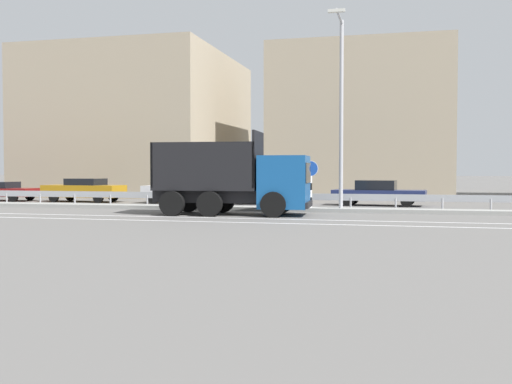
% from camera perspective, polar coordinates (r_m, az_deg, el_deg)
% --- Properties ---
extents(ground_plane, '(320.00, 320.00, 0.00)m').
position_cam_1_polar(ground_plane, '(26.00, 1.55, -2.10)').
color(ground_plane, '#605E5B').
extents(lane_strip_0, '(60.78, 0.16, 0.01)m').
position_cam_1_polar(lane_strip_0, '(23.90, -3.61, -2.47)').
color(lane_strip_0, silver).
rests_on(lane_strip_0, ground_plane).
extents(lane_strip_1, '(60.78, 0.16, 0.01)m').
position_cam_1_polar(lane_strip_1, '(22.23, -4.98, -2.83)').
color(lane_strip_1, silver).
rests_on(lane_strip_1, ground_plane).
extents(median_island, '(33.43, 1.10, 0.18)m').
position_cam_1_polar(median_island, '(27.85, 2.39, -1.63)').
color(median_island, gray).
rests_on(median_island, ground_plane).
extents(median_guardrail, '(60.78, 0.09, 0.78)m').
position_cam_1_polar(median_guardrail, '(29.02, 2.87, -0.53)').
color(median_guardrail, '#9EA0A5').
rests_on(median_guardrail, ground_plane).
extents(dump_truck, '(6.78, 2.99, 3.54)m').
position_cam_1_polar(dump_truck, '(25.38, -0.51, 0.72)').
color(dump_truck, '#144C8C').
rests_on(dump_truck, ground_plane).
extents(median_road_sign, '(0.73, 0.16, 2.34)m').
position_cam_1_polar(median_road_sign, '(27.56, 5.20, 0.69)').
color(median_road_sign, white).
rests_on(median_road_sign, ground_plane).
extents(street_lamp_1, '(0.70, 2.72, 8.65)m').
position_cam_1_polar(street_lamp_1, '(27.35, 8.09, 8.30)').
color(street_lamp_1, '#ADADB2').
rests_on(street_lamp_1, ground_plane).
extents(parked_car_1, '(4.44, 1.88, 1.17)m').
position_cam_1_polar(parked_car_1, '(40.04, -23.06, 0.12)').
color(parked_car_1, maroon).
rests_on(parked_car_1, ground_plane).
extents(parked_car_2, '(4.94, 2.06, 1.39)m').
position_cam_1_polar(parked_car_2, '(37.07, -16.05, 0.22)').
color(parked_car_2, '#B27A14').
rests_on(parked_car_2, ground_plane).
extents(parked_car_3, '(4.20, 2.06, 1.40)m').
position_cam_1_polar(parked_car_3, '(34.29, -7.30, 0.13)').
color(parked_car_3, silver).
rests_on(parked_car_3, ground_plane).
extents(parked_car_4, '(3.98, 2.01, 1.36)m').
position_cam_1_polar(parked_car_4, '(33.27, 0.80, 0.05)').
color(parked_car_4, navy).
rests_on(parked_car_4, ground_plane).
extents(parked_car_5, '(4.98, 2.09, 1.36)m').
position_cam_1_polar(parked_car_5, '(32.51, 11.56, -0.07)').
color(parked_car_5, navy).
rests_on(parked_car_5, ground_plane).
extents(background_building_0, '(13.65, 15.41, 10.62)m').
position_cam_1_polar(background_building_0, '(48.09, -10.77, 6.16)').
color(background_building_0, tan).
rests_on(background_building_0, ground_plane).
extents(background_building_1, '(12.36, 9.30, 10.57)m').
position_cam_1_polar(background_building_1, '(44.07, 10.03, 6.50)').
color(background_building_1, tan).
rests_on(background_building_1, ground_plane).
extents(church_tower, '(3.60, 3.60, 12.42)m').
position_cam_1_polar(church_tower, '(55.67, 13.65, 5.91)').
color(church_tower, silver).
rests_on(church_tower, ground_plane).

